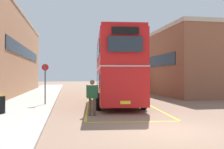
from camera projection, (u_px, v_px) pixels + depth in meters
ground_plane at (108, 97)px, 23.65m from camera, size 135.60×135.60×0.00m
sidewalk_left at (37, 96)px, 24.90m from camera, size 4.00×57.60×0.14m
depot_building_right at (189, 63)px, 27.98m from camera, size 7.78×13.88×6.72m
double_decker_bus at (116, 68)px, 18.18m from camera, size 3.58×10.35×4.75m
single_deck_bus at (122, 78)px, 35.70m from camera, size 2.69×9.76×3.02m
pedestrian_boarding at (92, 95)px, 12.89m from camera, size 0.59×0.29×1.78m
litter_bin at (1, 104)px, 12.67m from camera, size 0.46×0.46×0.89m
bus_stop_sign at (45, 80)px, 16.85m from camera, size 0.44×0.08×2.62m
bay_marking_yellow at (121, 107)px, 16.27m from camera, size 5.41×12.55×0.01m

